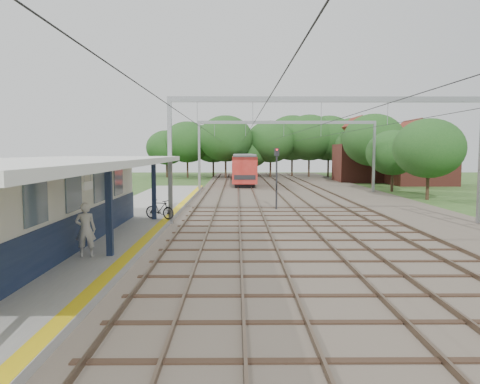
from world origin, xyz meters
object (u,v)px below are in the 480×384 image
object	(u,v)px
train	(243,166)
person	(86,230)
bicycle	(160,209)
signal_post	(277,172)

from	to	relation	value
train	person	bearing A→B (deg)	-96.98
bicycle	train	xyz separation A→B (m)	(5.10, 41.25, 1.13)
signal_post	train	bearing A→B (deg)	69.45
train	signal_post	distance (m)	34.99
train	bicycle	bearing A→B (deg)	-97.05
signal_post	person	bearing A→B (deg)	-140.91
train	signal_post	bearing A→B (deg)	-86.97
person	bicycle	world-z (taller)	person
person	signal_post	size ratio (longest dim) A/B	0.45
bicycle	signal_post	size ratio (longest dim) A/B	0.42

